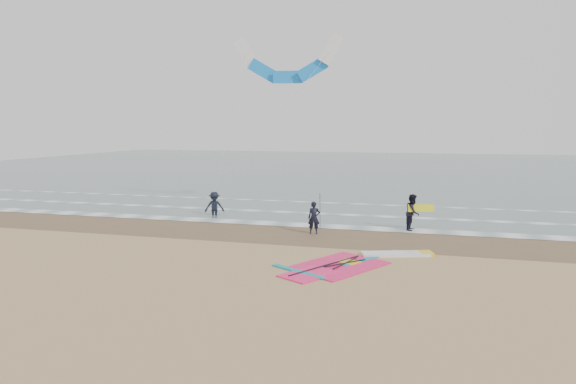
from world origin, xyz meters
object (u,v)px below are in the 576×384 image
(person_standing, at_px, (314,218))
(surf_kite, at_px, (287,64))
(person_wading, at_px, (214,201))
(windsurf_rig, at_px, (356,262))
(person_walking, at_px, (413,212))

(person_standing, height_order, surf_kite, surf_kite)
(person_wading, bearing_deg, surf_kite, 21.11)
(windsurf_rig, bearing_deg, person_standing, 118.93)
(person_walking, bearing_deg, person_wading, 93.94)
(person_walking, height_order, surf_kite, surf_kite)
(windsurf_rig, relative_size, person_standing, 3.72)
(surf_kite, bearing_deg, windsurf_rig, -63.42)
(person_standing, xyz_separation_m, surf_kite, (-3.28, 7.07, 8.27))
(windsurf_rig, height_order, person_wading, person_wading)
(person_standing, distance_m, surf_kite, 11.36)
(person_wading, xyz_separation_m, surf_kite, (3.49, 3.58, 8.18))
(windsurf_rig, xyz_separation_m, surf_kite, (-6.01, 12.02, 9.03))
(person_standing, bearing_deg, person_wading, 140.96)
(windsurf_rig, bearing_deg, person_walking, 74.98)
(person_wading, bearing_deg, person_standing, -51.87)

